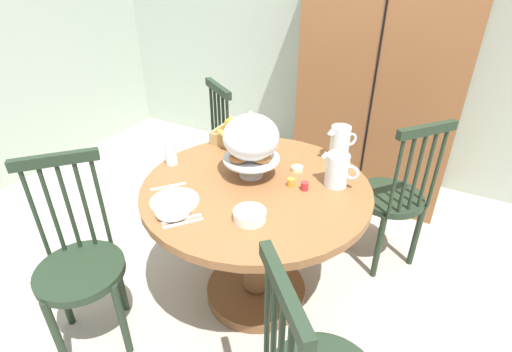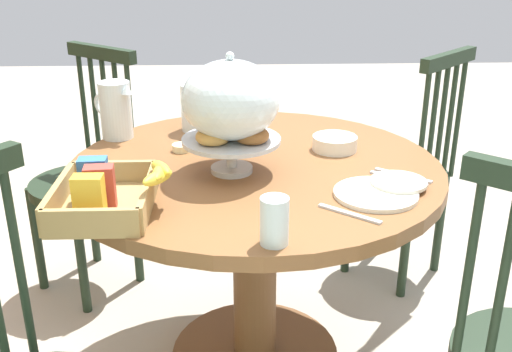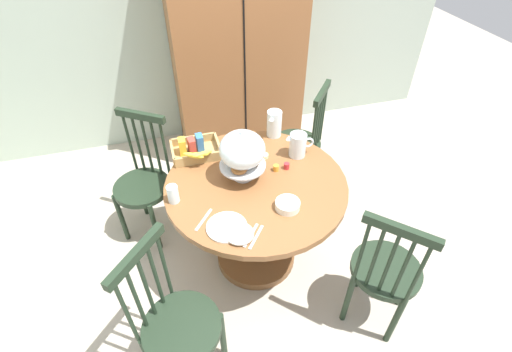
# 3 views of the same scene
# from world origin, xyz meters

# --- Properties ---
(dining_table) EXTENTS (1.11, 1.11, 0.74)m
(dining_table) POSITION_xyz_m (-0.02, 0.04, 0.51)
(dining_table) COLOR brown
(dining_table) RESTS_ON ground_plane
(windsor_chair_near_window) EXTENTS (0.47, 0.47, 0.97)m
(windsor_chair_near_window) POSITION_xyz_m (0.53, 0.69, 0.45)
(windsor_chair_near_window) COLOR #1E2D1E
(windsor_chair_near_window) RESTS_ON ground_plane
(windsor_chair_far_side) EXTENTS (0.47, 0.47, 0.97)m
(windsor_chair_far_side) POSITION_xyz_m (0.56, -0.59, 0.45)
(windsor_chair_far_side) COLOR #1E2D1E
(windsor_chair_far_side) RESTS_ON ground_plane
(pastry_stand_with_dome) EXTENTS (0.28, 0.28, 0.34)m
(pastry_stand_with_dome) POSITION_xyz_m (-0.08, 0.11, 0.94)
(pastry_stand_with_dome) COLOR silver
(pastry_stand_with_dome) RESTS_ON dining_table
(orange_juice_pitcher) EXTENTS (0.13, 0.16, 0.19)m
(orange_juice_pitcher) POSITION_xyz_m (0.24, 0.49, 0.83)
(orange_juice_pitcher) COLOR silver
(orange_juice_pitcher) RESTS_ON dining_table
(milk_pitcher) EXTENTS (0.19, 0.11, 0.16)m
(milk_pitcher) POSITION_xyz_m (0.32, 0.23, 0.81)
(milk_pitcher) COLOR silver
(milk_pitcher) RESTS_ON dining_table
(cereal_basket) EXTENTS (0.32, 0.30, 0.12)m
(cereal_basket) POSITION_xyz_m (-0.33, 0.41, 0.78)
(cereal_basket) COLOR tan
(cereal_basket) RESTS_ON dining_table
(china_plate_large) EXTENTS (0.22, 0.22, 0.01)m
(china_plate_large) POSITION_xyz_m (-0.27, -0.26, 0.75)
(china_plate_large) COLOR white
(china_plate_large) RESTS_ON dining_table
(china_plate_small) EXTENTS (0.15, 0.15, 0.01)m
(china_plate_small) POSITION_xyz_m (-0.22, -0.34, 0.76)
(china_plate_small) COLOR white
(china_plate_small) RESTS_ON china_plate_large
(cereal_bowl) EXTENTS (0.14, 0.14, 0.04)m
(cereal_bowl) POSITION_xyz_m (0.09, -0.21, 0.76)
(cereal_bowl) COLOR white
(cereal_bowl) RESTS_ON dining_table
(drinking_glass) EXTENTS (0.06, 0.06, 0.11)m
(drinking_glass) POSITION_xyz_m (-0.52, 0.02, 0.80)
(drinking_glass) COLOR silver
(drinking_glass) RESTS_ON dining_table
(butter_dish) EXTENTS (0.06, 0.06, 0.02)m
(butter_dish) POSITION_xyz_m (0.10, 0.27, 0.75)
(butter_dish) COLOR beige
(butter_dish) RESTS_ON dining_table
(jam_jar_strawberry) EXTENTS (0.04, 0.04, 0.04)m
(jam_jar_strawberry) POSITION_xyz_m (0.20, 0.12, 0.76)
(jam_jar_strawberry) COLOR #B7282D
(jam_jar_strawberry) RESTS_ON dining_table
(jam_jar_apricot) EXTENTS (0.04, 0.04, 0.04)m
(jam_jar_apricot) POSITION_xyz_m (0.13, 0.12, 0.76)
(jam_jar_apricot) COLOR orange
(jam_jar_apricot) RESTS_ON dining_table
(table_knife) EXTENTS (0.12, 0.14, 0.01)m
(table_knife) POSITION_xyz_m (-0.16, -0.35, 0.74)
(table_knife) COLOR silver
(table_knife) RESTS_ON dining_table
(dinner_fork) EXTENTS (0.12, 0.14, 0.01)m
(dinner_fork) POSITION_xyz_m (-0.14, -0.37, 0.74)
(dinner_fork) COLOR silver
(dinner_fork) RESTS_ON dining_table
(soup_spoon) EXTENTS (0.12, 0.14, 0.01)m
(soup_spoon) POSITION_xyz_m (-0.38, -0.17, 0.74)
(soup_spoon) COLOR silver
(soup_spoon) RESTS_ON dining_table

